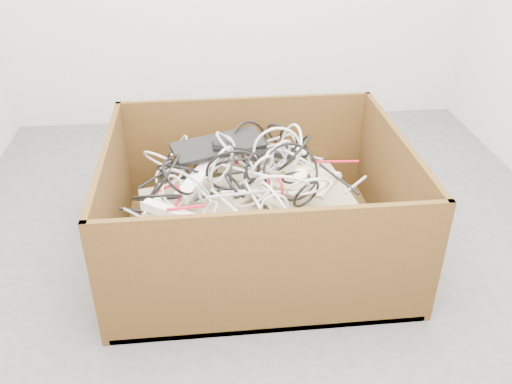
{
  "coord_description": "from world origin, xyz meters",
  "views": [
    {
      "loc": [
        -0.26,
        -2.02,
        1.53
      ],
      "look_at": [
        -0.05,
        -0.0,
        0.3
      ],
      "focal_mm": 38.18,
      "sensor_mm": 36.0,
      "label": 1
    }
  ],
  "objects": [
    {
      "name": "cardboard_box",
      "position": [
        -0.07,
        -0.02,
        0.14
      ],
      "size": [
        1.25,
        1.04,
        0.56
      ],
      "color": "#38210E",
      "rests_on": "ground"
    },
    {
      "name": "keyboard_pile",
      "position": [
        -0.05,
        -0.01,
        0.28
      ],
      "size": [
        1.13,
        0.83,
        0.37
      ],
      "color": "#CAB48E",
      "rests_on": "cardboard_box"
    },
    {
      "name": "cable_tangle",
      "position": [
        -0.13,
        0.0,
        0.41
      ],
      "size": [
        1.06,
        0.83,
        0.41
      ],
      "color": "black",
      "rests_on": "keyboard_pile"
    },
    {
      "name": "vga_plug",
      "position": [
        0.27,
        -0.01,
        0.37
      ],
      "size": [
        0.06,
        0.06,
        0.03
      ],
      "primitive_type": "cube",
      "rotation": [
        0.09,
        0.14,
        -0.7
      ],
      "color": "#0C32BA",
      "rests_on": "keyboard_pile"
    },
    {
      "name": "power_strip_right",
      "position": [
        -0.4,
        -0.21,
        0.34
      ],
      "size": [
        0.25,
        0.15,
        0.08
      ],
      "primitive_type": "cube",
      "rotation": [
        -0.1,
        0.17,
        -0.41
      ],
      "color": "white",
      "rests_on": "keyboard_pile"
    },
    {
      "name": "ground",
      "position": [
        0.0,
        0.0,
        0.0
      ],
      "size": [
        3.0,
        3.0,
        0.0
      ],
      "primitive_type": "plane",
      "color": "#4B4B4D",
      "rests_on": "ground"
    },
    {
      "name": "power_strip_left",
      "position": [
        -0.29,
        0.04,
        0.38
      ],
      "size": [
        0.23,
        0.29,
        0.13
      ],
      "primitive_type": "cube",
      "rotation": [
        0.14,
        -0.26,
        0.95
      ],
      "color": "white",
      "rests_on": "keyboard_pile"
    },
    {
      "name": "mice_scatter",
      "position": [
        -0.11,
        -0.01,
        0.37
      ],
      "size": [
        0.78,
        0.74,
        0.16
      ],
      "color": "beige",
      "rests_on": "keyboard_pile"
    }
  ]
}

